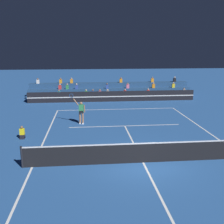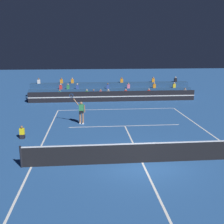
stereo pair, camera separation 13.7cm
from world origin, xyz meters
The scene contains 8 objects.
ground_plane centered at (0.00, 0.00, 0.00)m, with size 120.00×120.00×0.00m, color #285699.
court_lines centered at (0.00, 0.00, 0.00)m, with size 11.10×23.90×0.01m.
tennis_net centered at (0.00, 0.00, 0.54)m, with size 12.00×0.10×1.10m.
sponsor_banner_wall centered at (0.00, 15.68, 0.55)m, with size 18.00×0.26×1.10m.
bleacher_stand centered at (0.00, 18.21, 0.65)m, with size 18.69×2.85×2.28m.
ball_kid_courtside centered at (-6.93, 4.30, 0.33)m, with size 0.30×0.36×0.84m.
tennis_player centered at (-3.24, 7.33, 0.98)m, with size 1.22×0.36×2.40m.
tennis_ball centered at (1.04, 0.97, 0.03)m, with size 0.07×0.07×0.07m, color #C6DB33.
Camera 1 is at (-2.76, -12.06, 5.66)m, focal length 42.00 mm.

